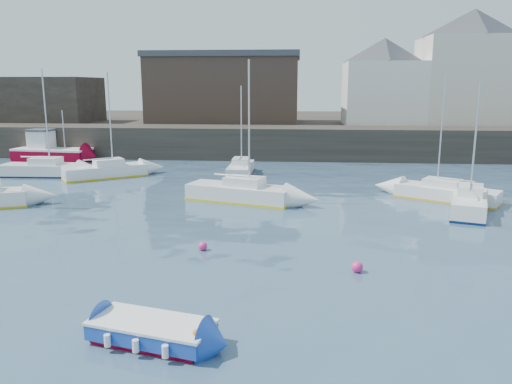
# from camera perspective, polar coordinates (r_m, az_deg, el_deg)

# --- Properties ---
(water) EXTENTS (220.00, 220.00, 0.00)m
(water) POSITION_cam_1_polar(r_m,az_deg,el_deg) (15.11, -3.92, -15.26)
(water) COLOR #2D4760
(water) RESTS_ON ground
(quay_wall) EXTENTS (90.00, 5.00, 3.00)m
(quay_wall) POSITION_cam_1_polar(r_m,az_deg,el_deg) (48.61, 2.26, 5.68)
(quay_wall) COLOR #28231E
(quay_wall) RESTS_ON ground
(land_strip) EXTENTS (90.00, 32.00, 2.80)m
(land_strip) POSITION_cam_1_polar(r_m,az_deg,el_deg) (66.52, 2.96, 7.32)
(land_strip) COLOR #28231E
(land_strip) RESTS_ON ground
(bldg_east_a) EXTENTS (13.36, 13.36, 11.80)m
(bldg_east_a) POSITION_cam_1_polar(r_m,az_deg,el_deg) (58.11, 23.33, 13.00)
(bldg_east_a) COLOR beige
(bldg_east_a) RESTS_ON land_strip
(bldg_east_d) EXTENTS (11.14, 11.14, 8.95)m
(bldg_east_d) POSITION_cam_1_polar(r_m,az_deg,el_deg) (55.48, 14.32, 12.19)
(bldg_east_d) COLOR white
(bldg_east_d) RESTS_ON land_strip
(warehouse) EXTENTS (16.40, 10.40, 7.60)m
(warehouse) POSITION_cam_1_polar(r_m,az_deg,el_deg) (56.84, -3.51, 11.77)
(warehouse) COLOR #3D2D26
(warehouse) RESTS_ON land_strip
(bldg_west) EXTENTS (14.00, 8.00, 5.00)m
(bldg_west) POSITION_cam_1_polar(r_m,az_deg,el_deg) (62.95, -24.17, 9.58)
(bldg_west) COLOR #353028
(bldg_west) RESTS_ON land_strip
(blue_dinghy) EXTENTS (3.67, 2.25, 0.65)m
(blue_dinghy) POSITION_cam_1_polar(r_m,az_deg,el_deg) (14.46, -11.82, -15.24)
(blue_dinghy) COLOR maroon
(blue_dinghy) RESTS_ON ground
(fishing_boat) EXTENTS (7.34, 3.44, 4.69)m
(fishing_boat) POSITION_cam_1_polar(r_m,az_deg,el_deg) (50.77, -22.47, 4.38)
(fishing_boat) COLOR maroon
(fishing_boat) RESTS_ON ground
(sailboat_b) EXTENTS (6.85, 3.98, 8.40)m
(sailboat_b) POSITION_cam_1_polar(r_m,az_deg,el_deg) (30.41, -1.83, -0.03)
(sailboat_b) COLOR white
(sailboat_b) RESTS_ON ground
(sailboat_c) EXTENTS (3.40, 5.67, 7.11)m
(sailboat_c) POSITION_cam_1_polar(r_m,az_deg,el_deg) (30.08, 23.19, -1.16)
(sailboat_c) COLOR white
(sailboat_c) RESTS_ON ground
(sailboat_d) EXTENTS (6.17, 4.81, 7.72)m
(sailboat_d) POSITION_cam_1_polar(r_m,az_deg,el_deg) (32.79, 20.88, -0.07)
(sailboat_d) COLOR white
(sailboat_d) RESTS_ON ground
(sailboat_e) EXTENTS (6.40, 2.23, 8.15)m
(sailboat_e) POSITION_cam_1_polar(r_m,az_deg,el_deg) (42.18, -23.16, 2.40)
(sailboat_e) COLOR white
(sailboat_e) RESTS_ON ground
(sailboat_f) EXTENTS (1.73, 5.32, 6.91)m
(sailboat_f) POSITION_cam_1_polar(r_m,az_deg,el_deg) (39.24, -1.75, 2.64)
(sailboat_f) COLOR white
(sailboat_f) RESTS_ON ground
(sailboat_h) EXTENTS (6.13, 5.17, 7.90)m
(sailboat_h) POSITION_cam_1_polar(r_m,az_deg,el_deg) (39.93, -16.80, 2.34)
(sailboat_h) COLOR white
(sailboat_h) RESTS_ON ground
(buoy_near) EXTENTS (0.38, 0.38, 0.38)m
(buoy_near) POSITION_cam_1_polar(r_m,az_deg,el_deg) (21.69, -6.09, -6.62)
(buoy_near) COLOR #E72976
(buoy_near) RESTS_ON ground
(buoy_mid) EXTENTS (0.43, 0.43, 0.43)m
(buoy_mid) POSITION_cam_1_polar(r_m,az_deg,el_deg) (19.54, 11.47, -8.94)
(buoy_mid) COLOR #E72976
(buoy_mid) RESTS_ON ground
(buoy_far) EXTENTS (0.40, 0.40, 0.40)m
(buoy_far) POSITION_cam_1_polar(r_m,az_deg,el_deg) (33.61, -6.80, 0.11)
(buoy_far) COLOR #E72976
(buoy_far) RESTS_ON ground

